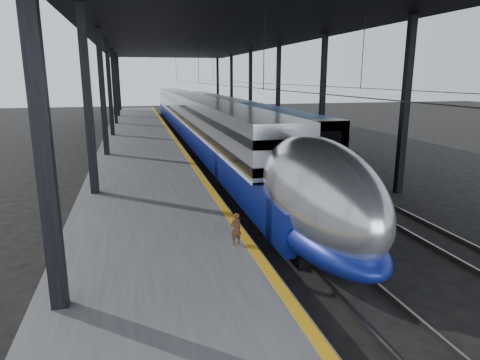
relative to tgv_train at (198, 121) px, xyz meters
name	(u,v)px	position (x,y,z in m)	size (l,w,h in m)	color
ground	(250,243)	(-2.00, -26.14, -1.97)	(160.00, 160.00, 0.00)	black
platform	(141,148)	(-5.50, -6.14, -1.47)	(6.00, 80.00, 1.00)	#4C4C4F
yellow_strip	(176,141)	(-2.70, -6.14, -0.97)	(0.30, 80.00, 0.01)	orange
rails	(239,150)	(2.50, -6.14, -1.89)	(6.52, 80.00, 0.16)	slate
canopy	(206,36)	(-0.10, -6.14, 7.14)	(18.00, 75.00, 9.47)	black
tgv_train	(198,121)	(0.00, 0.00, 0.00)	(2.95, 65.20, 4.22)	#B6B9BE
second_train	(228,113)	(5.00, 9.35, -0.16)	(2.60, 56.05, 3.58)	navy
child	(236,229)	(-3.10, -28.55, -0.47)	(0.37, 0.24, 1.02)	#452A17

